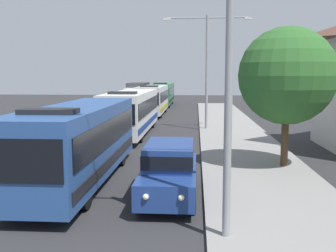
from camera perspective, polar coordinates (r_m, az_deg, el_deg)
name	(u,v)px	position (r m, az deg, el deg)	size (l,w,h in m)	color
bus_lead	(79,140)	(16.07, -12.64, -1.98)	(2.58, 10.61, 3.21)	#284C8C
bus_second_in_line	(132,110)	(28.65, -5.20, 2.24)	(2.58, 11.98, 3.21)	silver
bus_middle	(153,99)	(42.20, -2.22, 3.93)	(2.58, 10.46, 3.21)	silver
bus_fourth_in_line	(163,93)	(54.84, -0.77, 4.74)	(2.58, 12.22, 3.21)	#33724C
white_suv	(169,168)	(13.82, 0.21, -6.10)	(1.86, 5.06, 1.90)	navy
box_truck_oncoming	(138,93)	(53.85, -4.40, 4.70)	(2.35, 8.30, 3.15)	white
streetlamp_near	(230,34)	(9.90, 8.89, 12.99)	(5.27, 0.28, 8.41)	gray
streetlamp_mid	(207,60)	(30.34, 5.64, 9.51)	(6.55, 0.28, 8.51)	gray
roadside_tree	(287,76)	(18.37, 16.79, 6.92)	(4.32, 4.32, 6.22)	#4C3823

